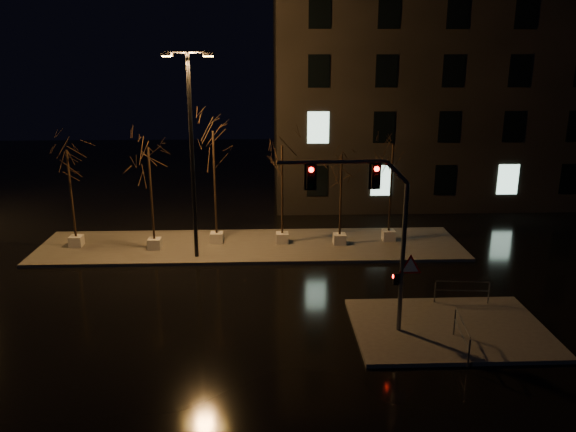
{
  "coord_description": "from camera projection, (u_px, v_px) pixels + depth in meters",
  "views": [
    {
      "loc": [
        0.86,
        -21.89,
        9.76
      ],
      "look_at": [
        1.79,
        2.16,
        2.8
      ],
      "focal_mm": 35.0,
      "sensor_mm": 36.0,
      "label": 1
    }
  ],
  "objects": [
    {
      "name": "guard_rail_b",
      "position": [
        462.0,
        332.0,
        18.76
      ],
      "size": [
        0.3,
        2.2,
        1.05
      ],
      "rotation": [
        0.0,
        0.0,
        1.46
      ],
      "color": "#55585C",
      "rests_on": "sidewalk_corner"
    },
    {
      "name": "tree_5",
      "position": [
        392.0,
        166.0,
        28.99
      ],
      "size": [
        1.8,
        1.8,
        5.36
      ],
      "color": "beige",
      "rests_on": "median"
    },
    {
      "name": "tree_0",
      "position": [
        69.0,
        172.0,
        28.09
      ],
      "size": [
        1.8,
        1.8,
        5.18
      ],
      "color": "beige",
      "rests_on": "median"
    },
    {
      "name": "median",
      "position": [
        251.0,
        246.0,
        29.43
      ],
      "size": [
        22.0,
        5.0,
        0.15
      ],
      "primitive_type": "cube",
      "color": "#4A4742",
      "rests_on": "ground"
    },
    {
      "name": "tree_1",
      "position": [
        150.0,
        171.0,
        27.66
      ],
      "size": [
        1.8,
        1.8,
        5.34
      ],
      "color": "beige",
      "rests_on": "median"
    },
    {
      "name": "building",
      "position": [
        453.0,
        88.0,
        39.41
      ],
      "size": [
        25.0,
        12.0,
        15.0
      ],
      "primitive_type": "cube",
      "color": "black",
      "rests_on": "ground"
    },
    {
      "name": "streetlight_main",
      "position": [
        191.0,
        143.0,
        26.17
      ],
      "size": [
        2.43,
        0.74,
        9.75
      ],
      "rotation": [
        0.0,
        0.0,
        -0.2
      ],
      "color": "black",
      "rests_on": "median"
    },
    {
      "name": "guard_rail_a",
      "position": [
        462.0,
        289.0,
        22.36
      ],
      "size": [
        2.16,
        0.25,
        0.93
      ],
      "rotation": [
        0.0,
        0.0,
        -0.09
      ],
      "color": "#55585C",
      "rests_on": "sidewalk_corner"
    },
    {
      "name": "ground",
      "position": [
        248.0,
        294.0,
        23.69
      ],
      "size": [
        90.0,
        90.0,
        0.0
      ],
      "primitive_type": "plane",
      "color": "black",
      "rests_on": "ground"
    },
    {
      "name": "tree_3",
      "position": [
        282.0,
        168.0,
        28.57
      ],
      "size": [
        1.8,
        1.8,
        5.32
      ],
      "color": "beige",
      "rests_on": "median"
    },
    {
      "name": "tree_4",
      "position": [
        341.0,
        175.0,
        28.48
      ],
      "size": [
        1.8,
        1.8,
        4.9
      ],
      "color": "beige",
      "rests_on": "median"
    },
    {
      "name": "sidewalk_corner",
      "position": [
        449.0,
        328.0,
        20.59
      ],
      "size": [
        7.0,
        5.0,
        0.15
      ],
      "primitive_type": "cube",
      "color": "#4A4742",
      "rests_on": "ground"
    },
    {
      "name": "traffic_signal_mast",
      "position": [
        376.0,
        222.0,
        19.12
      ],
      "size": [
        5.13,
        0.28,
        6.26
      ],
      "rotation": [
        0.0,
        0.0,
        0.03
      ],
      "color": "#55585C",
      "rests_on": "sidewalk_corner"
    },
    {
      "name": "tree_2",
      "position": [
        214.0,
        157.0,
        28.47
      ],
      "size": [
        1.8,
        1.8,
        6.06
      ],
      "color": "beige",
      "rests_on": "median"
    }
  ]
}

